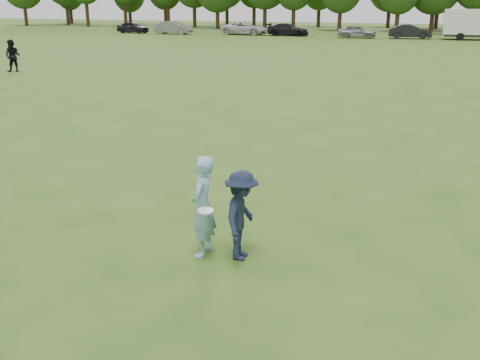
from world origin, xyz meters
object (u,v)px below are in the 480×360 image
Objects in this scene: defender at (241,215)px; car_e at (357,31)px; thrower at (203,207)px; car_f at (410,32)px; player_far_a at (13,56)px; car_a at (133,27)px; car_b at (173,28)px; car_c at (245,28)px; car_d at (288,30)px.

defender is 0.37× the size of car_e.
thrower is 58.78m from car_f.
player_far_a is 0.46× the size of car_a.
thrower is 0.43× the size of car_a.
thrower is 0.38× the size of car_b.
player_far_a reaches higher than car_e.
defender is 64.58m from car_b.
car_c is (8.99, 1.50, -0.00)m from car_b.
thrower is 0.93× the size of player_far_a.
player_far_a reaches higher than car_c.
thrower reaches higher than car_c.
car_a is at bearing 27.69° from defender.
car_f is (34.55, 0.11, 0.06)m from car_a.
car_f is (19.66, -1.01, -0.01)m from car_c.
thrower is 1.13× the size of defender.
thrower is at bearing -160.58° from car_c.
car_a is 20.43m from car_d.
player_far_a is (-20.59, 20.36, 0.07)m from thrower.
thrower is 58.23m from car_e.
thrower is 0.38× the size of car_f.
player_far_a reaches higher than defender.
car_e is at bearing 92.15° from car_f.
player_far_a reaches higher than car_f.
defender is at bearing -155.96° from car_b.
thrower reaches higher than defender.
player_far_a is at bearing 179.07° from car_c.
player_far_a is 40.31m from car_a.
car_b is 0.96× the size of car_d.
car_b is at bearing -88.59° from car_a.
car_c is (-18.28, 59.78, -0.12)m from thrower.
car_c is 1.13× the size of car_d.
car_e is (8.38, -1.42, 0.01)m from car_d.
thrower is 28.96m from player_far_a.
car_f is (14.13, -0.71, 0.05)m from car_d.
car_a is (-33.17, 58.66, -0.18)m from thrower.
car_b is (-6.68, 37.91, -0.19)m from player_far_a.
car_a is (-33.86, 58.59, -0.08)m from defender.
car_a is at bearing 92.78° from player_far_a.
car_e is at bearing 51.33° from player_far_a.
car_c is 1.20× the size of car_f.
car_f is (5.76, 0.71, 0.04)m from car_e.
thrower is at bearing -166.51° from car_d.
car_b is 1.01× the size of car_f.
thrower is at bearing -178.38° from car_e.
player_far_a reaches higher than car_d.
car_d is (5.52, -0.30, -0.06)m from car_c.
car_f is at bearing -91.51° from car_d.
player_far_a reaches higher than car_a.
car_a is at bearing -153.38° from thrower.
car_f reaches higher than car_d.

